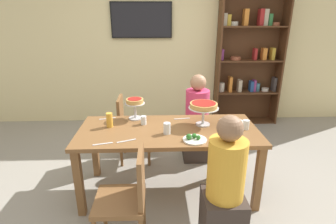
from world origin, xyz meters
The scene contains 22 objects.
ground_plane centered at (0.00, 0.00, 0.00)m, with size 12.00×12.00×0.00m, color gray.
rear_partition centered at (0.00, 2.20, 1.40)m, with size 8.00×0.12×2.80m, color beige.
dining_table centered at (0.00, 0.00, 0.65)m, with size 1.83×0.80×0.74m.
bookshelf centered at (1.46, 2.02, 1.13)m, with size 1.10×0.30×2.21m.
television centered at (-0.35, 2.11, 1.76)m, with size 0.99×0.05×0.56m.
diner_near_right centered at (0.43, -0.70, 0.49)m, with size 0.34×0.34×1.15m.
diner_far_right centered at (0.40, 0.71, 0.49)m, with size 0.34×0.34×1.15m.
chair_far_left centered at (-0.47, 0.70, 0.49)m, with size 0.40×0.40×0.87m.
chair_near_left centered at (-0.35, -0.71, 0.49)m, with size 0.40×0.40×0.87m.
deep_dish_pizza_stand centered at (0.37, 0.10, 0.94)m, with size 0.31×0.31×0.24m.
personal_pizza_stand centered at (-0.36, 0.31, 0.92)m, with size 0.22×0.22×0.23m.
salad_plate_near_diner centered at (0.22, -0.27, 0.76)m, with size 0.22×0.22×0.07m.
salad_plate_far_diner centered at (0.69, 0.16, 0.75)m, with size 0.26×0.26×0.05m.
beer_glass_amber_tall centered at (-0.61, 0.09, 0.82)m, with size 0.07×0.07×0.15m, color gold.
water_glass_clear_near centered at (-0.02, -0.11, 0.80)m, with size 0.07×0.07×0.11m, color white.
water_glass_clear_far centered at (0.79, -0.03, 0.79)m, with size 0.07×0.07×0.10m, color white.
water_glass_clear_spare centered at (-0.26, 0.14, 0.79)m, with size 0.06×0.06×0.09m, color white.
cutlery_fork_near centered at (-0.61, -0.31, 0.74)m, with size 0.18×0.02×0.01m, color silver.
cutlery_knife_near centered at (-0.67, 0.32, 0.74)m, with size 0.18×0.02×0.01m, color silver.
cutlery_fork_far centered at (0.59, -0.24, 0.74)m, with size 0.18×0.02×0.01m, color silver.
cutlery_knife_far centered at (0.16, 0.28, 0.74)m, with size 0.18×0.02×0.01m, color silver.
cutlery_spare_fork centered at (-0.40, -0.26, 0.74)m, with size 0.18×0.02×0.01m, color silver.
Camera 1 is at (-0.10, -2.47, 1.83)m, focal length 28.30 mm.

